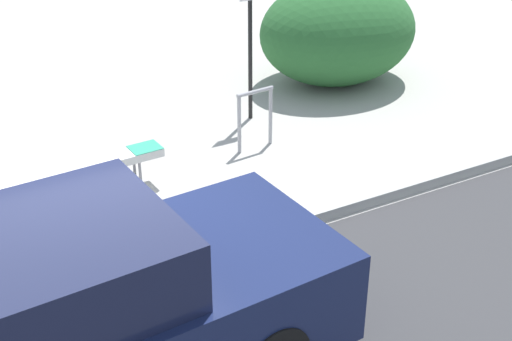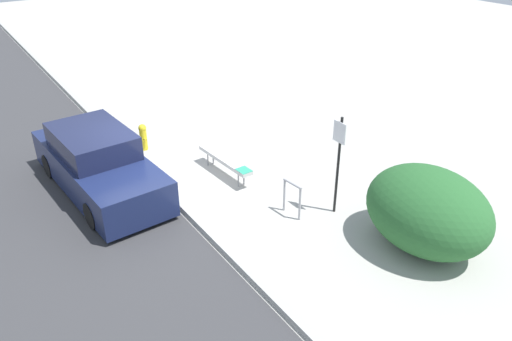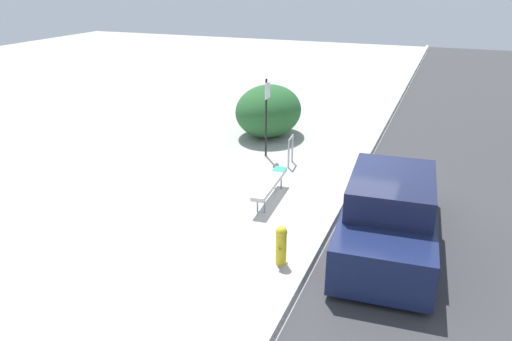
{
  "view_description": "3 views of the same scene",
  "coord_description": "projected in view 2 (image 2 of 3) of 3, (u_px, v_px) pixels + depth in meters",
  "views": [
    {
      "loc": [
        -1.35,
        -5.57,
        4.18
      ],
      "look_at": [
        1.84,
        0.16,
        0.71
      ],
      "focal_mm": 50.0,
      "sensor_mm": 36.0,
      "label": 1
    },
    {
      "loc": [
        10.19,
        -3.96,
        6.2
      ],
      "look_at": [
        1.93,
        1.54,
        0.85
      ],
      "focal_mm": 35.0,
      "sensor_mm": 36.0,
      "label": 2
    },
    {
      "loc": [
        -9.86,
        -2.05,
        5.04
      ],
      "look_at": [
        0.13,
        1.9,
        0.8
      ],
      "focal_mm": 35.0,
      "sensor_mm": 36.0,
      "label": 3
    }
  ],
  "objects": [
    {
      "name": "bike_rack",
      "position": [
        292.0,
        196.0,
        10.99
      ],
      "size": [
        0.55,
        0.11,
        0.83
      ],
      "rotation": [
        0.0,
        0.0,
        0.1
      ],
      "color": "#99999E",
      "rests_on": "ground_plane"
    },
    {
      "name": "fire_hydrant",
      "position": [
        143.0,
        136.0,
        14.0
      ],
      "size": [
        0.36,
        0.22,
        0.77
      ],
      "color": "gold",
      "rests_on": "ground_plane"
    },
    {
      "name": "curb",
      "position": [
        161.0,
        184.0,
        12.31
      ],
      "size": [
        60.0,
        0.2,
        0.13
      ],
      "color": "#A8A8A3",
      "rests_on": "ground_plane"
    },
    {
      "name": "sign_post",
      "position": [
        338.0,
        157.0,
        10.69
      ],
      "size": [
        0.36,
        0.08,
        2.3
      ],
      "color": "black",
      "rests_on": "ground_plane"
    },
    {
      "name": "ground_plane",
      "position": [
        161.0,
        186.0,
        12.34
      ],
      "size": [
        60.0,
        60.0,
        0.0
      ],
      "primitive_type": "plane",
      "color": "#ADAAA3"
    },
    {
      "name": "parked_car_near",
      "position": [
        98.0,
        164.0,
        11.93
      ],
      "size": [
        4.75,
        2.01,
        1.51
      ],
      "rotation": [
        0.0,
        0.0,
        0.07
      ],
      "color": "black",
      "rests_on": "ground_plane"
    },
    {
      "name": "bench",
      "position": [
        225.0,
        160.0,
        12.67
      ],
      "size": [
        2.03,
        0.42,
        0.49
      ],
      "rotation": [
        0.0,
        0.0,
        0.06
      ],
      "color": "gray",
      "rests_on": "ground_plane"
    },
    {
      "name": "shrub_hedge",
      "position": [
        427.0,
        210.0,
        9.84
      ],
      "size": [
        2.63,
        2.1,
        1.69
      ],
      "color": "#28602D",
      "rests_on": "ground_plane"
    }
  ]
}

